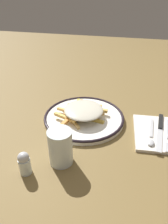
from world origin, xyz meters
name	(u,v)px	position (x,y,z in m)	size (l,w,h in m)	color
ground_plane	(84,120)	(0.00, 0.00, 0.00)	(2.60, 2.60, 0.00)	brown
plate	(84,117)	(0.00, 0.00, 0.01)	(0.30, 0.30, 0.02)	white
fries_heap	(83,111)	(0.00, 0.00, 0.04)	(0.20, 0.22, 0.04)	#E3B663
napkin	(159,133)	(-0.27, 0.03, 0.01)	(0.17, 0.20, 0.01)	silver
knife	(160,128)	(-0.27, 0.01, 0.01)	(0.04, 0.21, 0.01)	black
spoon	(151,136)	(-0.24, 0.07, 0.01)	(0.03, 0.15, 0.01)	silver
water_glass	(60,147)	(0.02, 0.22, 0.05)	(0.07, 0.07, 0.11)	silver
salt_shaker	(24,163)	(0.10, 0.28, 0.04)	(0.03, 0.03, 0.07)	silver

